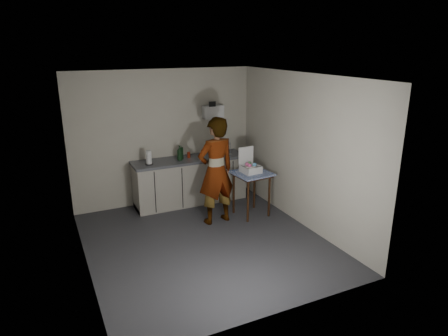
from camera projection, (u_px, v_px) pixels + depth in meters
name	position (u px, v px, depth m)	size (l,w,h in m)	color
ground	(205.00, 242.00, 6.40)	(4.00, 4.00, 0.00)	#2D2E33
wall_back	(165.00, 138.00, 7.72)	(3.60, 0.02, 2.60)	#BDB5A5
wall_right	(302.00, 151.00, 6.74)	(0.02, 4.00, 2.60)	#BDB5A5
wall_left	(79.00, 181.00, 5.28)	(0.02, 4.00, 2.60)	#BDB5A5
ceiling	(203.00, 77.00, 5.62)	(3.60, 4.00, 0.01)	silver
kitchen_counter	(190.00, 182.00, 7.90)	(2.24, 0.62, 0.91)	black
wall_shelf	(213.00, 112.00, 7.94)	(0.42, 0.18, 0.37)	silver
side_table	(252.00, 178.00, 7.22)	(0.69, 0.69, 0.82)	black
standing_man	(216.00, 171.00, 6.86)	(0.69, 0.45, 1.89)	#B2A593
soap_bottle	(180.00, 153.00, 7.58)	(0.11, 0.11, 0.29)	black
soda_can	(189.00, 155.00, 7.78)	(0.06, 0.06, 0.11)	red
dark_bottle	(182.00, 153.00, 7.66)	(0.07, 0.07, 0.23)	black
paper_towel	(149.00, 158.00, 7.32)	(0.15, 0.15, 0.26)	black
dish_rack	(220.00, 152.00, 7.99)	(0.36, 0.27, 0.25)	silver
bakery_box	(250.00, 167.00, 7.18)	(0.34, 0.35, 0.44)	silver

